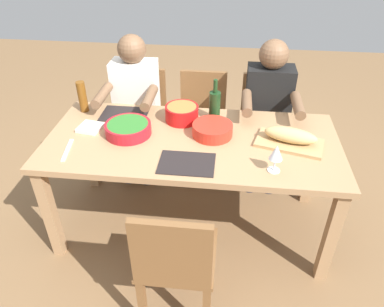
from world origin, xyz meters
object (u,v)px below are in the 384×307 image
at_px(napkin_stack, 90,128).
at_px(chair_far_center, 202,117).
at_px(wine_bottle, 215,105).
at_px(bread_loaf, 291,135).
at_px(beer_bottle, 82,97).
at_px(serving_bowl_fruit, 182,112).
at_px(wine_glass, 276,154).
at_px(diner_far_left, 135,101).
at_px(dining_table, 192,150).
at_px(serving_bowl_greens, 128,128).
at_px(chair_far_left, 143,114).
at_px(chair_far_right, 263,121).
at_px(diner_far_right, 268,108).
at_px(serving_bowl_pasta, 212,129).
at_px(chair_near_center, 175,261).
at_px(cutting_board, 289,143).

bearing_deg(napkin_stack, chair_far_center, 45.87).
bearing_deg(chair_far_center, wine_bottle, -75.51).
height_order(bread_loaf, beer_bottle, beer_bottle).
bearing_deg(serving_bowl_fruit, wine_glass, -40.86).
bearing_deg(diner_far_left, chair_far_center, 19.88).
bearing_deg(chair_far_center, dining_table, -90.00).
bearing_deg(serving_bowl_greens, chair_far_left, 97.42).
bearing_deg(beer_bottle, chair_far_right, 19.17).
distance_m(serving_bowl_fruit, serving_bowl_greens, 0.38).
bearing_deg(diner_far_left, chair_far_right, 10.25).
height_order(diner_far_left, wine_glass, diner_far_left).
xyz_separation_m(dining_table, napkin_stack, (-0.68, 0.05, 0.10)).
distance_m(dining_table, wine_glass, 0.60).
height_order(serving_bowl_fruit, bread_loaf, bread_loaf).
height_order(chair_far_left, beer_bottle, beer_bottle).
relative_size(dining_table, chair_far_right, 2.17).
height_order(chair_far_left, wine_glass, wine_glass).
height_order(diner_far_right, chair_far_left, diner_far_right).
xyz_separation_m(chair_far_center, serving_bowl_pasta, (0.12, -0.68, 0.30)).
relative_size(dining_table, diner_far_left, 1.54).
distance_m(serving_bowl_fruit, wine_bottle, 0.23).
relative_size(diner_far_left, serving_bowl_fruit, 5.34).
distance_m(chair_near_center, serving_bowl_fruit, 1.03).
xyz_separation_m(serving_bowl_greens, napkin_stack, (-0.27, 0.03, -0.03)).
height_order(chair_far_right, wine_bottle, wine_bottle).
bearing_deg(serving_bowl_greens, chair_far_center, 60.54).
bearing_deg(chair_far_center, wine_glass, -64.42).
distance_m(serving_bowl_greens, bread_loaf, 1.02).
distance_m(chair_far_left, cutting_board, 1.36).
relative_size(serving_bowl_greens, napkin_stack, 2.10).
height_order(diner_far_left, serving_bowl_pasta, diner_far_left).
relative_size(chair_near_center, chair_far_right, 1.00).
bearing_deg(cutting_board, serving_bowl_fruit, 162.32).
bearing_deg(bread_loaf, serving_bowl_greens, 179.58).
height_order(diner_far_right, beer_bottle, diner_far_right).
bearing_deg(wine_glass, cutting_board, 67.98).
bearing_deg(cutting_board, serving_bowl_greens, 179.58).
bearing_deg(wine_bottle, dining_table, -114.38).
bearing_deg(wine_glass, chair_far_right, 88.92).
bearing_deg(wine_glass, serving_bowl_fruit, 139.14).
distance_m(diner_far_right, bread_loaf, 0.57).
height_order(chair_near_center, napkin_stack, chair_near_center).
distance_m(chair_far_right, napkin_stack, 1.40).
xyz_separation_m(serving_bowl_greens, cutting_board, (1.02, -0.01, -0.03)).
relative_size(cutting_board, wine_glass, 2.41).
relative_size(diner_far_left, serving_bowl_greens, 4.08).
height_order(chair_far_left, wine_bottle, wine_bottle).
distance_m(chair_far_right, chair_far_center, 0.51).
height_order(chair_near_center, chair_far_right, same).
bearing_deg(cutting_board, serving_bowl_pasta, 173.61).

